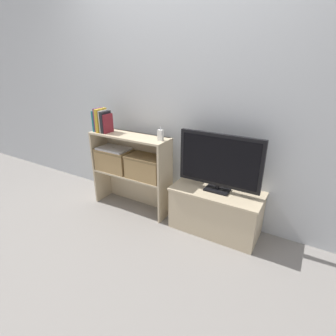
{
  "coord_description": "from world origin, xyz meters",
  "views": [
    {
      "loc": [
        1.18,
        -1.86,
        1.52
      ],
      "look_at": [
        0.0,
        0.13,
        0.56
      ],
      "focal_mm": 28.0,
      "sensor_mm": 36.0,
      "label": 1
    }
  ],
  "objects_px": {
    "book_teal": "(97,121)",
    "storage_basket_right": "(146,166)",
    "baby_monitor": "(160,135)",
    "tv_stand": "(216,210)",
    "book_plum": "(99,120)",
    "book_mustard": "(101,120)",
    "book_maroon": "(108,124)",
    "book_ivory": "(103,121)",
    "tv": "(219,162)",
    "book_charcoal": "(106,122)",
    "laptop": "(114,149)",
    "storage_basket_left": "(114,159)"
  },
  "relations": [
    {
      "from": "tv_stand",
      "to": "book_maroon",
      "type": "xyz_separation_m",
      "value": [
        -1.18,
        -0.09,
        0.7
      ]
    },
    {
      "from": "book_ivory",
      "to": "storage_basket_right",
      "type": "relative_size",
      "value": 0.57
    },
    {
      "from": "book_ivory",
      "to": "book_charcoal",
      "type": "bearing_deg",
      "value": 0.0
    },
    {
      "from": "tv",
      "to": "storage_basket_left",
      "type": "distance_m",
      "value": 1.16
    },
    {
      "from": "baby_monitor",
      "to": "tv_stand",
      "type": "bearing_deg",
      "value": 5.55
    },
    {
      "from": "book_mustard",
      "to": "baby_monitor",
      "type": "xyz_separation_m",
      "value": [
        0.7,
        0.03,
        -0.07
      ]
    },
    {
      "from": "book_plum",
      "to": "storage_basket_right",
      "type": "bearing_deg",
      "value": 1.71
    },
    {
      "from": "book_ivory",
      "to": "storage_basket_right",
      "type": "xyz_separation_m",
      "value": [
        0.51,
        0.02,
        -0.4
      ]
    },
    {
      "from": "book_plum",
      "to": "book_maroon",
      "type": "xyz_separation_m",
      "value": [
        0.13,
        0.0,
        -0.02
      ]
    },
    {
      "from": "book_plum",
      "to": "laptop",
      "type": "bearing_deg",
      "value": 6.18
    },
    {
      "from": "book_maroon",
      "to": "baby_monitor",
      "type": "height_order",
      "value": "book_maroon"
    },
    {
      "from": "book_plum",
      "to": "laptop",
      "type": "distance_m",
      "value": 0.33
    },
    {
      "from": "book_ivory",
      "to": "baby_monitor",
      "type": "bearing_deg",
      "value": 2.73
    },
    {
      "from": "book_teal",
      "to": "book_plum",
      "type": "bearing_deg",
      "value": 0.0
    },
    {
      "from": "book_plum",
      "to": "book_ivory",
      "type": "relative_size",
      "value": 1.08
    },
    {
      "from": "book_ivory",
      "to": "laptop",
      "type": "distance_m",
      "value": 0.3
    },
    {
      "from": "tv",
      "to": "book_charcoal",
      "type": "distance_m",
      "value": 1.23
    },
    {
      "from": "book_mustard",
      "to": "storage_basket_left",
      "type": "height_order",
      "value": "book_mustard"
    },
    {
      "from": "tv",
      "to": "book_ivory",
      "type": "bearing_deg",
      "value": -176.05
    },
    {
      "from": "book_teal",
      "to": "baby_monitor",
      "type": "relative_size",
      "value": 1.63
    },
    {
      "from": "baby_monitor",
      "to": "storage_basket_left",
      "type": "xyz_separation_m",
      "value": [
        -0.58,
        -0.01,
        -0.34
      ]
    },
    {
      "from": "storage_basket_left",
      "to": "laptop",
      "type": "xyz_separation_m",
      "value": [
        0.0,
        0.0,
        0.12
      ]
    },
    {
      "from": "book_maroon",
      "to": "storage_basket_left",
      "type": "height_order",
      "value": "book_maroon"
    },
    {
      "from": "book_plum",
      "to": "tv_stand",
      "type": "bearing_deg",
      "value": 3.82
    },
    {
      "from": "tv",
      "to": "book_charcoal",
      "type": "bearing_deg",
      "value": -175.95
    },
    {
      "from": "tv",
      "to": "tv_stand",
      "type": "bearing_deg",
      "value": 90.0
    },
    {
      "from": "baby_monitor",
      "to": "storage_basket_right",
      "type": "height_order",
      "value": "baby_monitor"
    },
    {
      "from": "storage_basket_left",
      "to": "book_teal",
      "type": "bearing_deg",
      "value": -174.74
    },
    {
      "from": "tv_stand",
      "to": "baby_monitor",
      "type": "distance_m",
      "value": 0.87
    },
    {
      "from": "book_mustard",
      "to": "storage_basket_right",
      "type": "height_order",
      "value": "book_mustard"
    },
    {
      "from": "book_plum",
      "to": "book_ivory",
      "type": "height_order",
      "value": "book_plum"
    },
    {
      "from": "book_mustard",
      "to": "tv",
      "type": "bearing_deg",
      "value": 3.85
    },
    {
      "from": "book_plum",
      "to": "book_mustard",
      "type": "distance_m",
      "value": 0.03
    },
    {
      "from": "laptop",
      "to": "book_teal",
      "type": "bearing_deg",
      "value": -174.74
    },
    {
      "from": "book_teal",
      "to": "tv",
      "type": "bearing_deg",
      "value": 3.67
    },
    {
      "from": "tv",
      "to": "book_plum",
      "type": "relative_size",
      "value": 3.1
    },
    {
      "from": "laptop",
      "to": "book_maroon",
      "type": "bearing_deg",
      "value": -150.65
    },
    {
      "from": "book_mustard",
      "to": "storage_basket_right",
      "type": "bearing_deg",
      "value": 1.82
    },
    {
      "from": "book_plum",
      "to": "book_mustard",
      "type": "bearing_deg",
      "value": 0.0
    },
    {
      "from": "tv_stand",
      "to": "book_teal",
      "type": "height_order",
      "value": "book_teal"
    },
    {
      "from": "book_plum",
      "to": "book_charcoal",
      "type": "bearing_deg",
      "value": 0.0
    },
    {
      "from": "book_charcoal",
      "to": "book_teal",
      "type": "bearing_deg",
      "value": 180.0
    },
    {
      "from": "storage_basket_left",
      "to": "laptop",
      "type": "distance_m",
      "value": 0.12
    },
    {
      "from": "book_teal",
      "to": "book_maroon",
      "type": "xyz_separation_m",
      "value": [
        0.15,
        0.0,
        -0.01
      ]
    },
    {
      "from": "baby_monitor",
      "to": "storage_basket_right",
      "type": "distance_m",
      "value": 0.38
    },
    {
      "from": "baby_monitor",
      "to": "storage_basket_left",
      "type": "relative_size",
      "value": 0.33
    },
    {
      "from": "tv_stand",
      "to": "tv",
      "type": "relative_size",
      "value": 1.11
    },
    {
      "from": "tv_stand",
      "to": "laptop",
      "type": "height_order",
      "value": "laptop"
    },
    {
      "from": "book_teal",
      "to": "storage_basket_right",
      "type": "xyz_separation_m",
      "value": [
        0.6,
        0.02,
        -0.4
      ]
    },
    {
      "from": "book_teal",
      "to": "storage_basket_right",
      "type": "relative_size",
      "value": 0.54
    }
  ]
}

